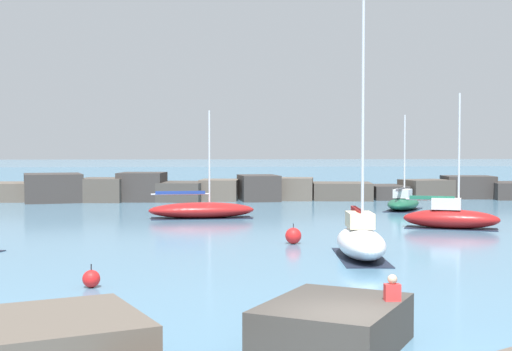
% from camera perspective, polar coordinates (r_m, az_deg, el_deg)
% --- Properties ---
extents(open_sea_beyond, '(400.00, 116.00, 0.01)m').
position_cam_1_polar(open_sea_beyond, '(123.40, -3.29, 0.02)').
color(open_sea_beyond, teal).
rests_on(open_sea_beyond, ground).
extents(breakwater_jetty, '(59.57, 6.91, 2.49)m').
position_cam_1_polar(breakwater_jetty, '(63.22, -2.02, -1.12)').
color(breakwater_jetty, brown).
rests_on(breakwater_jetty, ground).
extents(sailboat_moored_0, '(5.66, 3.72, 7.71)m').
position_cam_1_polar(sailboat_moored_0, '(42.19, 15.30, -3.24)').
color(sailboat_moored_0, maroon).
rests_on(sailboat_moored_0, ground).
extents(sailboat_moored_2, '(4.27, 5.58, 7.09)m').
position_cam_1_polar(sailboat_moored_2, '(54.08, 11.69, -2.13)').
color(sailboat_moored_2, '#195138').
rests_on(sailboat_moored_2, ground).
extents(sailboat_moored_3, '(2.38, 5.90, 10.59)m').
position_cam_1_polar(sailboat_moored_3, '(30.22, 8.37, -5.13)').
color(sailboat_moored_3, white).
rests_on(sailboat_moored_3, ground).
extents(sailboat_moored_4, '(7.05, 2.58, 7.07)m').
position_cam_1_polar(sailboat_moored_4, '(46.91, -4.39, -2.77)').
color(sailboat_moored_4, maroon).
rests_on(sailboat_moored_4, ground).
extents(mooring_buoy_orange_near, '(0.78, 0.78, 0.98)m').
position_cam_1_polar(mooring_buoy_orange_near, '(34.26, 3.00, -4.84)').
color(mooring_buoy_orange_near, red).
rests_on(mooring_buoy_orange_near, ground).
extents(mooring_buoy_far_side, '(0.58, 0.58, 0.78)m').
position_cam_1_polar(mooring_buoy_far_side, '(24.19, -13.04, -8.05)').
color(mooring_buoy_far_side, red).
rests_on(mooring_buoy_far_side, ground).
extents(person_on_rocks, '(0.36, 0.22, 1.68)m').
position_cam_1_polar(person_on_rocks, '(16.85, 10.84, -10.26)').
color(person_on_rocks, '#282833').
rests_on(person_on_rocks, ground).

